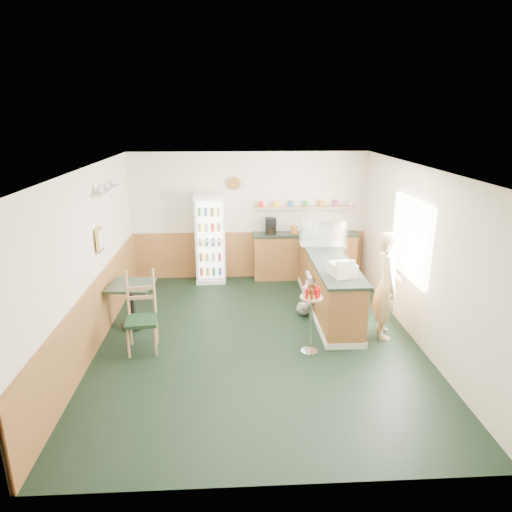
{
  "coord_description": "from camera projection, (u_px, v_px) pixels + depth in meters",
  "views": [
    {
      "loc": [
        -0.38,
        -6.53,
        3.45
      ],
      "look_at": [
        0.02,
        0.6,
        1.21
      ],
      "focal_mm": 32.0,
      "sensor_mm": 36.0,
      "label": 1
    }
  ],
  "objects": [
    {
      "name": "drinks_fridge",
      "position": [
        210.0,
        239.0,
        9.57
      ],
      "size": [
        0.62,
        0.53,
        1.87
      ],
      "color": "white",
      "rests_on": "ground"
    },
    {
      "name": "cafe_table",
      "position": [
        132.0,
        297.0,
        7.55
      ],
      "size": [
        0.76,
        0.76,
        0.77
      ],
      "rotation": [
        0.0,
        0.0,
        -0.1
      ],
      "color": "black",
      "rests_on": "ground"
    },
    {
      "name": "dog_doorstop",
      "position": [
        303.0,
        308.0,
        8.1
      ],
      "size": [
        0.24,
        0.31,
        0.29
      ],
      "rotation": [
        0.0,
        0.0,
        -0.0
      ],
      "color": "gray",
      "rests_on": "ground"
    },
    {
      "name": "newspaper_rack",
      "position": [
        310.0,
        288.0,
        8.11
      ],
      "size": [
        0.09,
        0.42,
        0.5
      ],
      "color": "black",
      "rests_on": "ground"
    },
    {
      "name": "back_counter",
      "position": [
        304.0,
        254.0,
        9.85
      ],
      "size": [
        2.24,
        0.42,
        1.69
      ],
      "color": "#A96736",
      "rests_on": "ground"
    },
    {
      "name": "cafe_chair",
      "position": [
        142.0,
        309.0,
        6.85
      ],
      "size": [
        0.5,
        0.5,
        1.22
      ],
      "rotation": [
        0.0,
        0.0,
        0.11
      ],
      "color": "black",
      "rests_on": "ground"
    },
    {
      "name": "shopkeeper",
      "position": [
        387.0,
        285.0,
        7.17
      ],
      "size": [
        0.5,
        0.63,
        1.73
      ],
      "primitive_type": "imported",
      "rotation": [
        0.0,
        0.0,
        1.42
      ],
      "color": "tan",
      "rests_on": "ground"
    },
    {
      "name": "service_counter",
      "position": [
        328.0,
        286.0,
        8.23
      ],
      "size": [
        0.68,
        3.01,
        1.01
      ],
      "color": "#A96736",
      "rests_on": "ground"
    },
    {
      "name": "cash_register",
      "position": [
        343.0,
        270.0,
        7.13
      ],
      "size": [
        0.43,
        0.44,
        0.2
      ],
      "primitive_type": "cube",
      "rotation": [
        0.0,
        0.0,
        0.23
      ],
      "color": "beige",
      "rests_on": "service_counter"
    },
    {
      "name": "ground",
      "position": [
        257.0,
        339.0,
        7.28
      ],
      "size": [
        6.0,
        6.0,
        0.0
      ],
      "primitive_type": "plane",
      "color": "black",
      "rests_on": "ground"
    },
    {
      "name": "condiment_stand",
      "position": [
        311.0,
        308.0,
        6.69
      ],
      "size": [
        0.34,
        0.34,
        1.05
      ],
      "rotation": [
        0.0,
        0.0,
        -0.35
      ],
      "color": "silver",
      "rests_on": "ground"
    },
    {
      "name": "display_case",
      "position": [
        322.0,
        234.0,
        8.66
      ],
      "size": [
        0.85,
        0.45,
        0.49
      ],
      "color": "silver",
      "rests_on": "service_counter"
    },
    {
      "name": "room_envelope",
      "position": [
        241.0,
        235.0,
        7.51
      ],
      "size": [
        5.04,
        6.02,
        2.72
      ],
      "color": "silver",
      "rests_on": "ground"
    }
  ]
}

